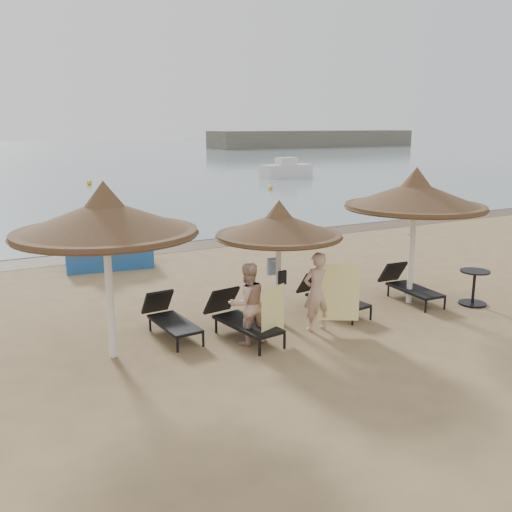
{
  "coord_description": "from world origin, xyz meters",
  "views": [
    {
      "loc": [
        -5.83,
        -8.52,
        4.06
      ],
      "look_at": [
        -0.5,
        1.2,
        1.5
      ],
      "focal_mm": 40.0,
      "sensor_mm": 36.0,
      "label": 1
    }
  ],
  "objects": [
    {
      "name": "palapa_left",
      "position": [
        -3.48,
        1.1,
        2.51
      ],
      "size": [
        3.18,
        3.18,
        3.15
      ],
      "rotation": [
        0.0,
        0.0,
        -0.37
      ],
      "color": "white",
      "rests_on": "ground"
    },
    {
      "name": "bag_dark",
      "position": [
        0.06,
        1.09,
        1.0
      ],
      "size": [
        0.22,
        0.14,
        0.3
      ],
      "rotation": [
        0.0,
        0.0,
        0.4
      ],
      "color": "black",
      "rests_on": "ground"
    },
    {
      "name": "wet_sand_strip",
      "position": [
        0.0,
        9.4,
        0.0
      ],
      "size": [
        200.0,
        1.6,
        0.01
      ],
      "primitive_type": "cube",
      "color": "brown",
      "rests_on": "ground"
    },
    {
      "name": "person_right",
      "position": [
        0.48,
        0.46,
        0.94
      ],
      "size": [
        0.92,
        0.65,
        1.87
      ],
      "primitive_type": "imported",
      "rotation": [
        0.0,
        0.0,
        3.04
      ],
      "color": "tan",
      "rests_on": "ground"
    },
    {
      "name": "person_left",
      "position": [
        -1.05,
        0.53,
        0.91
      ],
      "size": [
        0.86,
        0.58,
        1.81
      ],
      "primitive_type": "imported",
      "rotation": [
        0.0,
        0.0,
        3.1
      ],
      "color": "tan",
      "rests_on": "ground"
    },
    {
      "name": "lounger_near_left",
      "position": [
        -1.02,
        0.92,
        0.39
      ],
      "size": [
        0.89,
        1.99,
        0.86
      ],
      "rotation": [
        0.0,
        0.0,
        0.14
      ],
      "color": "black",
      "rests_on": "ground"
    },
    {
      "name": "buoy_right",
      "position": [
        12.41,
        22.82,
        0.16
      ],
      "size": [
        0.31,
        0.31,
        0.31
      ],
      "primitive_type": "sphere",
      "color": "yellow",
      "rests_on": "ground"
    },
    {
      "name": "lounger_far_right",
      "position": [
        3.58,
        1.15,
        0.36
      ],
      "size": [
        0.74,
        1.84,
        0.8
      ],
      "rotation": [
        0.0,
        0.0,
        -0.08
      ],
      "color": "black",
      "rests_on": "ground"
    },
    {
      "name": "buoy_mid",
      "position": [
        3.0,
        31.45,
        0.18
      ],
      "size": [
        0.37,
        0.37,
        0.37
      ],
      "primitive_type": "sphere",
      "color": "yellow",
      "rests_on": "ground"
    },
    {
      "name": "palapa_center",
      "position": [
        0.06,
        1.25,
        2.06
      ],
      "size": [
        2.61,
        2.61,
        2.59
      ],
      "rotation": [
        0.0,
        0.0,
        0.36
      ],
      "color": "white",
      "rests_on": "ground"
    },
    {
      "name": "lounger_near_right",
      "position": [
        1.46,
        1.35,
        0.37
      ],
      "size": [
        0.83,
        1.88,
        0.81
      ],
      "rotation": [
        0.0,
        0.0,
        0.13
      ],
      "color": "black",
      "rests_on": "ground"
    },
    {
      "name": "pedal_boat",
      "position": [
        -1.83,
        7.81,
        0.42
      ],
      "size": [
        2.61,
        1.79,
        1.13
      ],
      "rotation": [
        0.0,
        0.0,
        -0.16
      ],
      "color": "#1E5195",
      "rests_on": "ground"
    },
    {
      "name": "towel_right",
      "position": [
        0.83,
        0.21,
        0.81
      ],
      "size": [
        0.73,
        0.44,
        1.17
      ],
      "rotation": [
        0.0,
        0.0,
        -0.53
      ],
      "color": "yellow",
      "rests_on": "ground"
    },
    {
      "name": "lounger_far_left",
      "position": [
        -2.19,
        1.67,
        0.35
      ],
      "size": [
        0.69,
        1.78,
        0.78
      ],
      "rotation": [
        0.0,
        0.0,
        0.06
      ],
      "color": "black",
      "rests_on": "ground"
    },
    {
      "name": "side_table",
      "position": [
        4.63,
        0.12,
        0.38
      ],
      "size": [
        0.67,
        0.67,
        0.81
      ],
      "rotation": [
        0.0,
        0.0,
        0.39
      ],
      "color": "black",
      "rests_on": "ground"
    },
    {
      "name": "bag_patterned",
      "position": [
        0.06,
        1.43,
        1.17
      ],
      "size": [
        0.29,
        0.11,
        0.36
      ],
      "rotation": [
        0.0,
        0.0,
        -0.07
      ],
      "color": "silver",
      "rests_on": "ground"
    },
    {
      "name": "palapa_right",
      "position": [
        3.45,
        0.96,
        2.51
      ],
      "size": [
        3.17,
        3.17,
        3.15
      ],
      "rotation": [
        0.0,
        0.0,
        -0.06
      ],
      "color": "white",
      "rests_on": "ground"
    },
    {
      "name": "towel_left",
      "position": [
        -0.7,
        0.18,
        0.66
      ],
      "size": [
        0.65,
        0.28,
        0.96
      ],
      "rotation": [
        0.0,
        0.0,
        0.38
      ],
      "color": "yellow",
      "rests_on": "ground"
    },
    {
      "name": "ground",
      "position": [
        0.0,
        0.0,
        0.0
      ],
      "size": [
        160.0,
        160.0,
        0.0
      ],
      "primitive_type": "plane",
      "color": "#96784C",
      "rests_on": "ground"
    }
  ]
}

